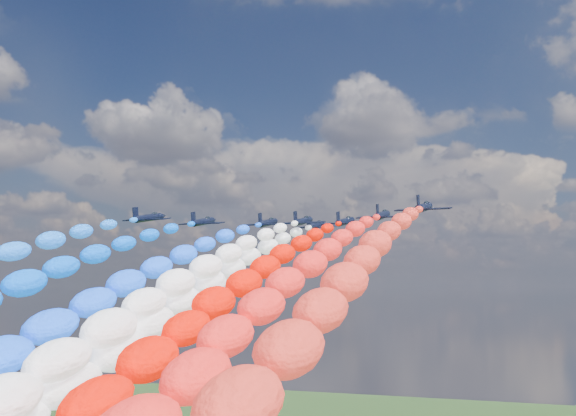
% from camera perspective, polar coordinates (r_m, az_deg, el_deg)
% --- Properties ---
extents(jet_0, '(9.52, 12.73, 4.61)m').
position_cam_1_polar(jet_0, '(133.48, -11.39, -0.80)').
color(jet_0, black).
extents(jet_1, '(9.12, 12.44, 4.61)m').
position_cam_1_polar(jet_1, '(140.04, -6.99, -1.13)').
color(jet_1, black).
extents(trail_1, '(5.45, 105.77, 35.44)m').
position_cam_1_polar(trail_1, '(93.43, -22.55, -7.80)').
color(trail_1, blue).
extents(jet_2, '(9.18, 12.48, 4.61)m').
position_cam_1_polar(jet_2, '(141.07, -1.68, -1.22)').
color(jet_2, black).
extents(trail_2, '(5.45, 105.77, 35.44)m').
position_cam_1_polar(trail_2, '(91.29, -14.48, -8.13)').
color(trail_2, '#1552FF').
extents(jet_3, '(9.30, 12.57, 4.61)m').
position_cam_1_polar(jet_3, '(137.73, 1.22, -1.09)').
color(jet_3, black).
extents(trail_3, '(5.45, 105.77, 35.44)m').
position_cam_1_polar(trail_3, '(86.53, -10.45, -8.33)').
color(trail_3, white).
extents(jet_4, '(9.63, 12.80, 4.61)m').
position_cam_1_polar(jet_4, '(147.61, 2.29, -1.45)').
color(jet_4, black).
extents(trail_4, '(5.45, 105.77, 35.44)m').
position_cam_1_polar(trail_4, '(95.77, -7.62, -8.19)').
color(trail_4, white).
extents(jet_5, '(9.79, 12.92, 4.61)m').
position_cam_1_polar(jet_5, '(138.84, 4.72, -1.12)').
color(jet_5, black).
extents(trail_5, '(5.45, 105.77, 35.44)m').
position_cam_1_polar(trail_5, '(86.08, -4.75, -8.43)').
color(trail_5, '#F70E01').
extents(jet_6, '(9.11, 12.43, 4.61)m').
position_cam_1_polar(jet_6, '(127.14, 7.75, -0.59)').
color(jet_6, black).
extents(trail_6, '(5.45, 105.77, 35.44)m').
position_cam_1_polar(trail_6, '(73.37, -1.04, -8.80)').
color(trail_6, red).
extents(jet_7, '(9.65, 12.82, 4.61)m').
position_cam_1_polar(jet_7, '(115.64, 11.08, 0.05)').
color(jet_7, black).
extents(trail_7, '(5.45, 105.77, 35.44)m').
position_cam_1_polar(trail_7, '(60.92, 3.58, -9.27)').
color(trail_7, red).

